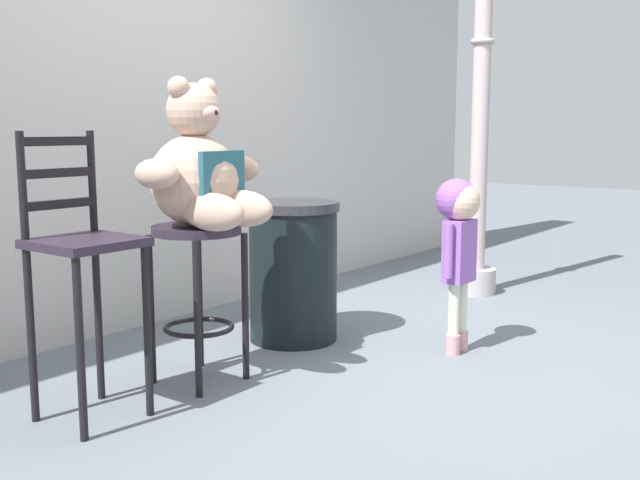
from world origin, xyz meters
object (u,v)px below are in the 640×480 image
Objects in this scene: teddy_bear at (200,173)px; trash_bin at (293,271)px; lamppost at (480,121)px; bar_stool_with_teddy at (198,270)px; bar_chair_empty at (82,259)px; child_walking at (459,227)px.

trash_bin is (0.81, 0.12, -0.58)m from teddy_bear.
lamppost is at bearing -3.85° from teddy_bear.
bar_stool_with_teddy is 0.60m from bar_chair_empty.
teddy_bear is at bearing -171.29° from trash_bin.
lamppost is at bearing -4.55° from bar_chair_empty.
lamppost reaches higher than trash_bin.
teddy_bear is 2.53m from lamppost.
teddy_bear is (0.00, -0.03, 0.44)m from bar_stool_with_teddy.
bar_stool_with_teddy is 2.61m from lamppost.
trash_bin is (-0.33, 0.84, -0.27)m from child_walking.
lamppost is 2.62× the size of bar_chair_empty.
teddy_bear is 1.00m from trash_bin.
teddy_bear reaches higher than child_walking.
lamppost reaches higher than child_walking.
bar_chair_empty is (-1.72, 0.79, -0.01)m from child_walking.
lamppost is (2.51, -0.17, 0.25)m from teddy_bear.
teddy_bear is at bearing -41.17° from child_walking.
trash_bin is 0.67× the size of bar_chair_empty.
lamppost is at bearing -4.62° from bar_stool_with_teddy.
child_walking reaches higher than bar_stool_with_teddy.
teddy_bear is at bearing -90.00° from bar_stool_with_teddy.
child_walking is (1.13, -0.71, -0.31)m from teddy_bear.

